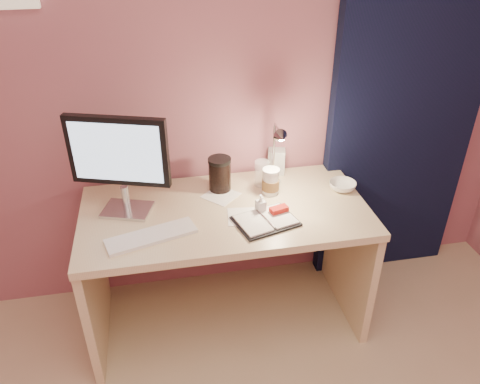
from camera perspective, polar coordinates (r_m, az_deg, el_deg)
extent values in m
plane|color=#A7616C|center=(2.39, -3.50, 13.29)|extent=(3.50, 0.00, 3.50)
cube|color=black|center=(2.72, 19.65, 10.46)|extent=(0.85, 0.08, 2.20)
cube|color=beige|center=(2.30, -1.81, -2.50)|extent=(1.40, 0.70, 0.04)
cube|color=beige|center=(2.53, -17.31, -10.90)|extent=(0.04, 0.66, 0.69)
cube|color=beige|center=(2.68, 12.92, -7.39)|extent=(0.04, 0.66, 0.69)
cube|color=beige|center=(2.74, -2.82, -4.11)|extent=(1.32, 0.03, 0.55)
cube|color=silver|center=(2.33, -13.56, -2.12)|extent=(0.27, 0.23, 0.02)
cylinder|color=silver|center=(2.29, -13.77, -0.68)|extent=(0.04, 0.04, 0.12)
cube|color=black|center=(2.18, -14.59, 4.96)|extent=(0.45, 0.18, 0.33)
cube|color=#BBDFFF|center=(2.15, -14.36, 4.65)|extent=(0.39, 0.13, 0.28)
cube|color=white|center=(2.13, -10.76, -5.30)|extent=(0.42, 0.23, 0.02)
cube|color=black|center=(2.19, 3.14, -3.58)|extent=(0.32, 0.28, 0.01)
cube|color=white|center=(2.16, 1.58, -3.84)|extent=(0.17, 0.21, 0.01)
cube|color=white|center=(2.22, 4.67, -2.92)|extent=(0.17, 0.21, 0.01)
cube|color=#A01F0D|center=(2.23, 4.77, -2.12)|extent=(0.10, 0.07, 0.02)
cube|color=white|center=(2.23, 0.47, -3.01)|extent=(0.17, 0.17, 0.00)
cube|color=white|center=(2.39, -2.34, -0.41)|extent=(0.22, 0.22, 0.00)
cylinder|color=silver|center=(2.38, 3.76, 1.15)|extent=(0.08, 0.08, 0.13)
cylinder|color=brown|center=(2.38, 3.75, 0.94)|extent=(0.09, 0.09, 0.06)
cylinder|color=silver|center=(2.34, 3.82, 2.66)|extent=(0.09, 0.09, 0.01)
cylinder|color=white|center=(2.46, 2.69, 2.29)|extent=(0.08, 0.08, 0.14)
imported|color=white|center=(2.49, 12.39, 0.73)|extent=(0.15, 0.15, 0.04)
imported|color=silver|center=(2.24, 2.55, -1.45)|extent=(0.05, 0.05, 0.10)
cylinder|color=black|center=(2.41, -2.47, 1.98)|extent=(0.11, 0.11, 0.16)
cube|color=silver|center=(2.58, 4.45, 3.76)|extent=(0.11, 0.10, 0.14)
cylinder|color=silver|center=(2.50, 3.97, 1.21)|extent=(0.09, 0.09, 0.01)
cylinder|color=silver|center=(2.42, 4.12, 4.68)|extent=(0.01, 0.01, 0.33)
cone|color=silver|center=(2.22, 5.41, 6.59)|extent=(0.07, 0.06, 0.07)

